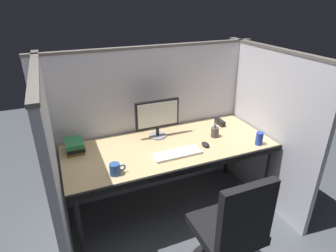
# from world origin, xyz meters

# --- Properties ---
(ground_plane) EXTENTS (8.00, 8.00, 0.00)m
(ground_plane) POSITION_xyz_m (0.00, 0.00, 0.00)
(ground_plane) COLOR #4C5156
(cubicle_partition_rear) EXTENTS (2.21, 0.06, 1.57)m
(cubicle_partition_rear) POSITION_xyz_m (0.00, 0.74, 0.79)
(cubicle_partition_rear) COLOR silver
(cubicle_partition_rear) RESTS_ON ground
(cubicle_partition_left) EXTENTS (0.06, 1.41, 1.57)m
(cubicle_partition_left) POSITION_xyz_m (-0.99, 0.20, 0.79)
(cubicle_partition_left) COLOR silver
(cubicle_partition_left) RESTS_ON ground
(cubicle_partition_right) EXTENTS (0.06, 1.41, 1.57)m
(cubicle_partition_right) POSITION_xyz_m (0.99, 0.20, 0.79)
(cubicle_partition_right) COLOR silver
(cubicle_partition_right) RESTS_ON ground
(desk) EXTENTS (1.90, 0.80, 0.74)m
(desk) POSITION_xyz_m (0.00, 0.29, 0.69)
(desk) COLOR tan
(desk) RESTS_ON ground
(office_chair) EXTENTS (0.52, 0.52, 0.97)m
(office_chair) POSITION_xyz_m (0.08, -0.58, 0.36)
(office_chair) COLOR black
(office_chair) RESTS_ON ground
(monitor_center) EXTENTS (0.43, 0.17, 0.37)m
(monitor_center) POSITION_xyz_m (-0.04, 0.52, 0.96)
(monitor_center) COLOR gray
(monitor_center) RESTS_ON desk
(keyboard_main) EXTENTS (0.43, 0.15, 0.02)m
(keyboard_main) POSITION_xyz_m (-0.01, 0.13, 0.75)
(keyboard_main) COLOR silver
(keyboard_main) RESTS_ON desk
(computer_mouse) EXTENTS (0.06, 0.10, 0.04)m
(computer_mouse) POSITION_xyz_m (0.30, 0.17, 0.76)
(computer_mouse) COLOR black
(computer_mouse) RESTS_ON desk
(red_stapler) EXTENTS (0.04, 0.15, 0.06)m
(red_stapler) POSITION_xyz_m (0.67, 0.52, 0.77)
(red_stapler) COLOR black
(red_stapler) RESTS_ON desk
(coffee_mug) EXTENTS (0.13, 0.08, 0.09)m
(coffee_mug) POSITION_xyz_m (-0.57, 0.05, 0.79)
(coffee_mug) COLOR #264C8C
(coffee_mug) RESTS_ON desk
(pen_cup) EXTENTS (0.08, 0.08, 0.17)m
(pen_cup) POSITION_xyz_m (0.47, 0.30, 0.79)
(pen_cup) COLOR #4C4742
(pen_cup) RESTS_ON desk
(soda_can) EXTENTS (0.07, 0.07, 0.12)m
(soda_can) POSITION_xyz_m (0.77, 0.01, 0.80)
(soda_can) COLOR #263FB2
(soda_can) RESTS_ON desk
(book_stack) EXTENTS (0.15, 0.22, 0.10)m
(book_stack) POSITION_xyz_m (-0.81, 0.54, 0.79)
(book_stack) COLOR olive
(book_stack) RESTS_ON desk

